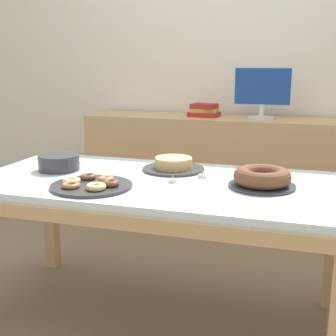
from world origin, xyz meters
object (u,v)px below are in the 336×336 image
Objects in this scene: book_stack at (204,111)px; tealight_right_edge at (173,180)px; computer_monitor at (262,93)px; tealight_left_edge at (246,171)px; tealight_centre at (261,169)px; cake_chocolate_round at (173,165)px; cake_golden_bundt at (262,178)px; pastry_platter at (91,185)px; tealight_near_cakes at (202,176)px; plate_stack at (59,162)px; tealight_near_front at (78,162)px.

book_stack is 1.50m from tealight_right_edge.
computer_monitor is 1.23m from tealight_left_edge.
book_stack is at bearing 116.85° from tealight_centre.
cake_chocolate_round is (0.13, -1.24, -0.15)m from book_stack.
book_stack is 0.80× the size of cake_golden_bundt.
cake_golden_bundt is 0.41m from tealight_right_edge.
tealight_right_edge and tealight_centre have the same top height.
book_stack is 5.96× the size of tealight_centre.
cake_chocolate_round is 0.50m from pastry_platter.
tealight_right_edge is 1.00× the size of tealight_centre.
tealight_centre is (0.13, -1.12, -0.31)m from computer_monitor.
cake_golden_bundt reaches higher than tealight_near_cakes.
plate_stack is at bearing 178.63° from cake_golden_bundt.
cake_chocolate_round reaches higher than tealight_near_front.
cake_golden_bundt is 7.48× the size of tealight_centre.
tealight_near_cakes is at bearing -7.44° from tealight_near_front.
cake_golden_bundt reaches higher than tealight_near_front.
tealight_centre is (0.44, 0.12, -0.02)m from cake_chocolate_round.
pastry_platter is at bearing -141.23° from tealight_centre.
plate_stack is at bearing -107.18° from book_stack.
book_stack reaches higher than tealight_near_cakes.
book_stack is 1.30m from tealight_left_edge.
tealight_right_edge is 0.51m from tealight_centre.
cake_chocolate_round is 7.98× the size of tealight_right_edge.
tealight_right_edge is at bearing -5.67° from plate_stack.
tealight_left_edge is at bearing 38.03° from pastry_platter.
cake_golden_bundt is at bearing -83.23° from computer_monitor.
tealight_right_edge is at bearing -174.64° from cake_golden_bundt.
tealight_centre is (0.69, 0.55, -0.00)m from pastry_platter.
cake_chocolate_round reaches higher than tealight_left_edge.
tealight_near_front is (-0.91, -0.06, 0.00)m from tealight_left_edge.
book_stack is at bearing 71.63° from tealight_near_front.
pastry_platter is (-0.73, -0.23, -0.03)m from cake_golden_bundt.
cake_golden_bundt is 7.48× the size of tealight_right_edge.
tealight_near_cakes and tealight_near_front have the same top height.
pastry_platter is at bearing -141.97° from tealight_left_edge.
tealight_right_edge and tealight_near_cakes have the same top height.
tealight_near_front is at bearing -172.28° from tealight_centre.
book_stack reaches higher than tealight_left_edge.
tealight_left_edge is 0.10m from tealight_centre.
plate_stack is (-1.04, 0.02, -0.00)m from cake_golden_bundt.
tealight_right_edge is 0.65m from tealight_near_front.
cake_chocolate_round is 0.45m from tealight_centre.
computer_monitor is 1.54m from tealight_near_front.
tealight_near_front is 1.00× the size of tealight_centre.
pastry_platter is at bearing -108.41° from computer_monitor.
plate_stack reaches higher than pastry_platter.
book_stack is at bearing 97.61° from tealight_right_edge.
plate_stack is 0.96m from tealight_left_edge.
pastry_platter reaches higher than tealight_right_edge.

